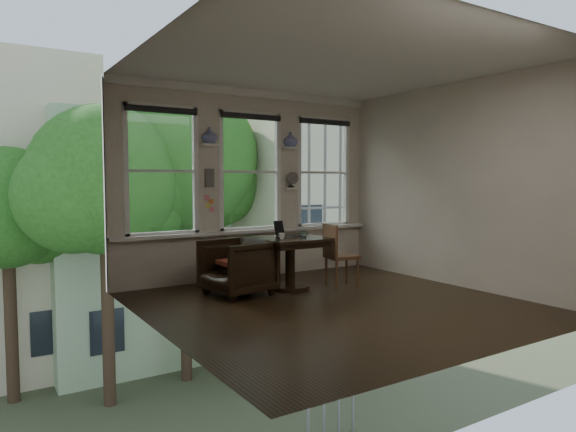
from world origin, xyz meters
TOP-DOWN VIEW (x-y plane):
  - ground at (0.00, 0.00)m, footprint 4.50×4.50m
  - ceiling at (0.00, 0.00)m, footprint 4.50×4.50m
  - wall_back at (0.00, 2.25)m, footprint 4.50×0.00m
  - wall_front at (0.00, -2.25)m, footprint 4.50×0.00m
  - wall_left at (-2.25, 0.00)m, footprint 0.00×4.50m
  - wall_right at (2.25, 0.00)m, footprint 0.00×4.50m
  - window_left at (-1.45, 2.25)m, footprint 1.10×0.12m
  - window_center at (0.00, 2.25)m, footprint 1.10×0.12m
  - window_right at (1.45, 2.25)m, footprint 1.10×0.12m
  - shelf_left at (-0.72, 2.15)m, footprint 0.26×0.16m
  - shelf_right at (0.72, 2.15)m, footprint 0.26×0.16m
  - intercom at (-0.72, 2.18)m, footprint 0.14×0.06m
  - sticky_notes at (-0.72, 2.19)m, footprint 0.16×0.01m
  - desk_fan at (0.72, 2.13)m, footprint 0.20×0.20m
  - vase_left at (-0.72, 2.15)m, footprint 0.24×0.24m
  - vase_right at (0.72, 2.15)m, footprint 0.24×0.24m
  - table at (0.03, 1.08)m, footprint 0.90×0.90m
  - armchair_left at (-0.78, 1.14)m, footprint 0.95×0.93m
  - cushion_red at (-0.78, 1.14)m, footprint 0.45×0.45m
  - side_chair_right at (0.76, 0.80)m, footprint 0.49×0.49m
  - laptop at (0.08, 1.10)m, footprint 0.41×0.32m
  - mug at (-0.18, 0.95)m, footprint 0.10×0.10m
  - drinking_glass at (0.17, 0.93)m, footprint 0.14×0.14m
  - tablet at (0.01, 1.35)m, footprint 0.17×0.10m
  - papers at (0.07, 1.23)m, footprint 0.24×0.31m

SIDE VIEW (x-z plane):
  - ground at x=0.00m, z-range 0.00..0.00m
  - table at x=0.03m, z-range 0.00..0.75m
  - armchair_left at x=-0.78m, z-range 0.00..0.77m
  - cushion_red at x=-0.78m, z-range 0.42..0.48m
  - side_chair_right at x=0.76m, z-range 0.00..0.92m
  - papers at x=0.07m, z-range 0.75..0.75m
  - laptop at x=0.08m, z-range 0.75..0.78m
  - mug at x=-0.18m, z-range 0.75..0.83m
  - drinking_glass at x=0.17m, z-range 0.75..0.85m
  - tablet at x=0.01m, z-range 0.75..0.97m
  - sticky_notes at x=-0.72m, z-range 1.13..1.37m
  - wall_back at x=0.00m, z-range -0.75..3.75m
  - wall_front at x=0.00m, z-range -0.75..3.75m
  - wall_left at x=-2.25m, z-range -0.75..3.75m
  - wall_right at x=2.25m, z-range -0.75..3.75m
  - desk_fan at x=0.72m, z-range 1.41..1.65m
  - intercom at x=-0.72m, z-range 1.46..1.74m
  - window_left at x=-1.45m, z-range 0.75..2.65m
  - window_center at x=0.00m, z-range 0.75..2.65m
  - window_right at x=1.45m, z-range 0.75..2.65m
  - shelf_left at x=-0.72m, z-range 2.08..2.12m
  - shelf_right at x=0.72m, z-range 2.08..2.12m
  - vase_left at x=-0.72m, z-range 2.12..2.36m
  - vase_right at x=0.72m, z-range 2.12..2.36m
  - ceiling at x=0.00m, z-range 3.00..3.00m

